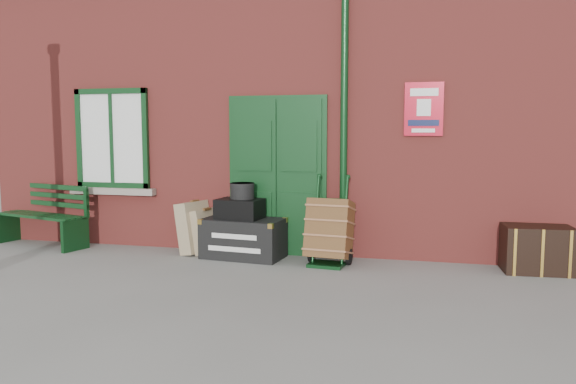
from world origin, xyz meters
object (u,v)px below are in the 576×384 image
(bench, at_px, (45,214))
(houdini_trunk, at_px, (243,238))
(dark_trunk, at_px, (537,249))
(porter_trolley, at_px, (329,231))

(bench, distance_m, houdini_trunk, 3.28)
(bench, relative_size, dark_trunk, 2.02)
(porter_trolley, bearing_deg, dark_trunk, 10.31)
(houdini_trunk, xyz_separation_m, dark_trunk, (3.83, 0.12, 0.02))
(bench, height_order, dark_trunk, bench)
(porter_trolley, distance_m, dark_trunk, 2.61)
(bench, bearing_deg, porter_trolley, 12.45)
(porter_trolley, relative_size, dark_trunk, 1.43)
(houdini_trunk, relative_size, dark_trunk, 1.36)
(porter_trolley, height_order, dark_trunk, porter_trolley)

